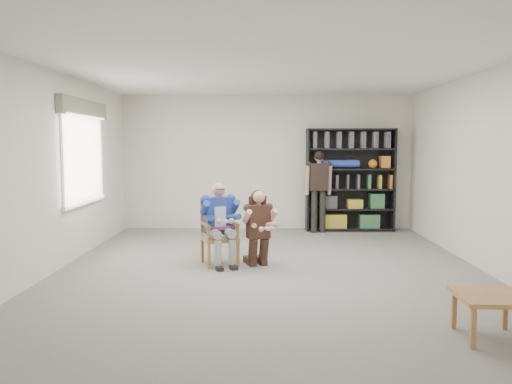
# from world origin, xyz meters

# --- Properties ---
(room_shell) EXTENTS (6.00, 7.00, 2.80)m
(room_shell) POSITION_xyz_m (0.00, 0.00, 1.40)
(room_shell) COLOR silver
(room_shell) RESTS_ON ground
(floor) EXTENTS (6.00, 7.00, 0.01)m
(floor) POSITION_xyz_m (0.00, 0.00, 0.00)
(floor) COLOR slate
(floor) RESTS_ON ground
(window_left) EXTENTS (0.16, 2.00, 1.75)m
(window_left) POSITION_xyz_m (-2.95, 1.00, 1.63)
(window_left) COLOR white
(window_left) RESTS_ON room_shell
(armchair) EXTENTS (0.69, 0.68, 0.94)m
(armchair) POSITION_xyz_m (-0.73, 0.30, 0.47)
(armchair) COLOR olive
(armchair) RESTS_ON floor
(seated_man) EXTENTS (0.74, 0.87, 1.22)m
(seated_man) POSITION_xyz_m (-0.73, 0.30, 0.61)
(seated_man) COLOR navy
(seated_man) RESTS_ON floor
(kneeling_woman) EXTENTS (0.70, 0.87, 1.12)m
(kneeling_woman) POSITION_xyz_m (-0.15, 0.18, 0.56)
(kneeling_woman) COLOR #351C18
(kneeling_woman) RESTS_ON floor
(bookshelf) EXTENTS (1.80, 0.38, 2.10)m
(bookshelf) POSITION_xyz_m (1.70, 3.28, 1.05)
(bookshelf) COLOR black
(bookshelf) RESTS_ON floor
(standing_man) EXTENTS (0.53, 0.32, 1.64)m
(standing_man) POSITION_xyz_m (1.03, 3.03, 0.82)
(standing_man) COLOR black
(standing_man) RESTS_ON floor
(side_table) EXTENTS (0.62, 0.62, 0.41)m
(side_table) POSITION_xyz_m (1.98, -2.52, 0.21)
(side_table) COLOR olive
(side_table) RESTS_ON floor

